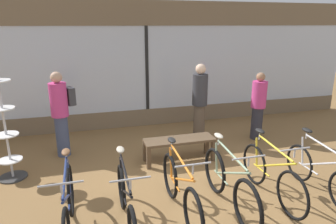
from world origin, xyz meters
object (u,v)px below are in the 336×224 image
(bicycle_center_right, at_px, (229,184))
(bicycle_far_left, at_px, (69,209))
(bicycle_center_left, at_px, (180,190))
(bicycle_right, at_px, (271,175))
(bicycle_far_right, at_px, (320,173))
(display_bench, at_px, (179,143))
(customer_mid_floor, at_px, (258,105))
(customer_by_window, at_px, (200,102))
(customer_near_rack, at_px, (61,111))
(bicycle_left, at_px, (126,204))
(accessory_rack, at_px, (7,138))

(bicycle_center_right, bearing_deg, bicycle_far_left, -179.30)
(bicycle_far_left, height_order, bicycle_center_left, bicycle_far_left)
(bicycle_right, distance_m, bicycle_far_right, 0.82)
(bicycle_center_left, height_order, display_bench, bicycle_center_left)
(bicycle_right, bearing_deg, customer_mid_floor, 63.39)
(bicycle_far_right, height_order, customer_by_window, customer_by_window)
(customer_near_rack, height_order, customer_by_window, customer_by_window)
(customer_by_window, bearing_deg, customer_near_rack, 179.38)
(display_bench, xyz_separation_m, customer_mid_floor, (2.13, 0.66, 0.45))
(bicycle_right, distance_m, customer_by_window, 2.58)
(customer_by_window, bearing_deg, bicycle_right, -84.83)
(bicycle_left, xyz_separation_m, customer_by_window, (2.05, 2.65, 0.59))
(customer_near_rack, bearing_deg, bicycle_center_right, -47.16)
(display_bench, bearing_deg, bicycle_center_right, -83.11)
(bicycle_left, relative_size, bicycle_far_right, 1.06)
(bicycle_left, distance_m, bicycle_far_right, 3.09)
(bicycle_right, distance_m, customer_mid_floor, 2.62)
(bicycle_far_left, distance_m, accessory_rack, 2.19)
(bicycle_center_right, bearing_deg, customer_near_rack, 132.84)
(bicycle_far_right, distance_m, accessory_rack, 5.24)
(bicycle_center_right, bearing_deg, bicycle_right, 6.92)
(bicycle_far_left, bearing_deg, bicycle_right, 2.29)
(bicycle_right, bearing_deg, display_bench, 120.56)
(bicycle_right, relative_size, customer_mid_floor, 1.06)
(bicycle_center_left, relative_size, display_bench, 1.27)
(bicycle_left, height_order, bicycle_center_right, bicycle_center_right)
(accessory_rack, bearing_deg, bicycle_center_right, -29.52)
(customer_mid_floor, bearing_deg, bicycle_far_right, -98.03)
(bicycle_left, distance_m, customer_near_rack, 2.90)
(bicycle_far_left, distance_m, bicycle_center_right, 2.24)
(bicycle_right, height_order, customer_mid_floor, customer_mid_floor)
(bicycle_far_left, height_order, accessory_rack, accessory_rack)
(bicycle_far_left, height_order, customer_mid_floor, customer_mid_floor)
(bicycle_far_left, relative_size, customer_near_rack, 1.04)
(bicycle_far_right, relative_size, customer_near_rack, 0.93)
(bicycle_far_right, bearing_deg, customer_mid_floor, 81.97)
(bicycle_right, bearing_deg, bicycle_far_left, -177.71)
(bicycle_center_right, height_order, customer_near_rack, customer_near_rack)
(customer_near_rack, bearing_deg, bicycle_far_right, -33.48)
(bicycle_left, height_order, display_bench, bicycle_left)
(bicycle_center_left, bearing_deg, bicycle_far_left, -177.47)
(bicycle_right, xyz_separation_m, customer_mid_floor, (1.16, 2.31, 0.44))
(bicycle_center_left, height_order, customer_by_window, customer_by_window)
(bicycle_left, bearing_deg, bicycle_far_right, 0.54)
(bicycle_right, bearing_deg, bicycle_far_right, -8.23)
(accessory_rack, xyz_separation_m, display_bench, (3.08, -0.12, -0.38))
(bicycle_center_left, bearing_deg, customer_by_window, 63.55)
(bicycle_left, xyz_separation_m, bicycle_center_left, (0.77, 0.09, 0.02))
(bicycle_center_left, relative_size, customer_mid_floor, 1.12)
(bicycle_far_left, height_order, display_bench, bicycle_far_left)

